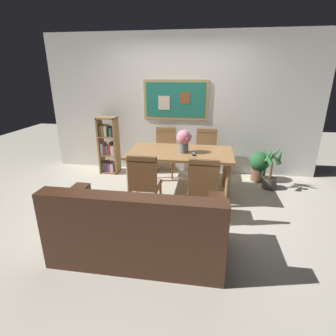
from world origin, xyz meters
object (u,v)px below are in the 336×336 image
Objects in this scene: bookshelf at (109,146)px; leather_couch at (139,231)px; dining_table at (180,156)px; dining_chair_near_right at (203,185)px; potted_palm at (271,171)px; dining_chair_far_right at (206,150)px; potted_ivy at (259,165)px; dining_chair_near_left at (144,181)px; tv_remote at (194,154)px; flower_vase at (184,139)px; dining_chair_far_left at (165,148)px.

leather_couch is at bearing -62.97° from bookshelf.
dining_table is 0.94m from dining_chair_near_right.
dining_chair_far_right is at bearing 160.76° from potted_palm.
dining_table reaches higher than potted_ivy.
dining_chair_near_left is 0.51× the size of leather_couch.
tv_remote is (0.48, 1.51, 0.42)m from leather_couch.
leather_couch reaches higher than potted_palm.
dining_chair_far_right is 1.00× the size of dining_chair_near_left.
dining_chair_near_left is at bearing -138.16° from potted_ivy.
dining_chair_near_left is at bearing -131.95° from tv_remote.
leather_couch is 2.73m from potted_palm.
leather_couch is at bearing -81.07° from dining_chair_near_left.
dining_table is 2.19× the size of potted_palm.
dining_table is at bearing -27.23° from bookshelf.
dining_chair_far_right reaches higher than potted_ivy.
dining_table is at bearing 115.22° from dining_chair_near_right.
dining_table is 0.91m from dining_chair_far_right.
dining_chair_near_right is at bearing -121.51° from potted_ivy.
flower_vase is (-1.46, -0.47, 0.62)m from potted_palm.
dining_chair_near_left is at bearing -115.22° from dining_table.
leather_couch is (0.13, -0.83, -0.22)m from dining_chair_near_left.
leather_couch is at bearing -98.80° from dining_table.
dining_chair_far_right is at bearing 75.06° from leather_couch.
flower_vase is (0.44, -0.88, 0.39)m from dining_chair_far_left.
flower_vase is at bearing -37.94° from dining_table.
dining_chair_far_right and dining_chair_far_left have the same top height.
leather_couch is 1.64m from tv_remote.
leather_couch is at bearing -107.57° from tv_remote.
dining_table is 1.48× the size of bookshelf.
bookshelf is at bearing 152.77° from dining_table.
bookshelf is at bearing 151.99° from tv_remote.
leather_couch is (-0.66, -2.47, -0.22)m from dining_chair_far_right.
potted_palm reaches higher than tv_remote.
potted_palm is at bearing -67.66° from potted_ivy.
potted_ivy is at bearing -0.14° from bookshelf.
dining_chair_far_right is at bearing 68.39° from flower_vase.
dining_chair_near_left is at bearing -146.85° from potted_palm.
dining_chair_near_left is 1.21× the size of potted_palm.
dining_chair_far_right and dining_chair_near_left have the same top height.
dining_chair_far_right is 1.21× the size of potted_palm.
dining_chair_near_left reaches higher than potted_palm.
dining_chair_near_right is at bearing -75.94° from tv_remote.
dining_table is at bearing -65.46° from dining_chair_far_left.
flower_vase is at bearing -27.70° from bookshelf.
dining_chair_near_left is at bearing -120.07° from flower_vase.
dining_chair_far_right is at bearing 79.34° from tv_remote.
potted_palm is at bearing 15.58° from dining_table.
dining_chair_far_right reaches higher than potted_palm.
potted_ivy is (1.64, 2.41, -0.01)m from leather_couch.
dining_chair_near_left reaches higher than dining_table.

